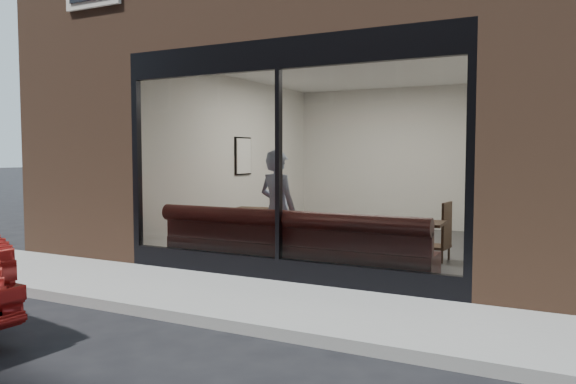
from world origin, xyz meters
The scene contains 21 objects.
ground centered at (0.00, 0.00, 0.00)m, with size 120.00×120.00×0.00m, color black.
sidewalk_near centered at (0.00, 1.00, 0.01)m, with size 40.00×2.00×0.01m, color gray.
kerb_near centered at (0.00, -0.05, 0.06)m, with size 40.00×0.10×0.12m, color gray.
host_building_pier_left centered at (-3.75, 8.00, 1.60)m, with size 2.50×12.00×3.20m, color brown.
host_building_backfill centered at (0.00, 11.00, 1.60)m, with size 5.00×6.00×3.20m, color brown.
cafe_floor centered at (0.00, 5.00, 0.02)m, with size 6.00×6.00×0.00m, color #2D2D30.
cafe_ceiling centered at (0.00, 5.00, 3.19)m, with size 6.00×6.00×0.00m, color white.
cafe_wall_back centered at (0.00, 7.99, 1.60)m, with size 5.00×5.00×0.00m, color silver.
cafe_wall_left centered at (-2.49, 5.00, 1.60)m, with size 6.00×6.00×0.00m, color silver.
cafe_wall_right centered at (2.49, 5.00, 1.60)m, with size 6.00×6.00×0.00m, color silver.
storefront_kick centered at (0.00, 2.05, 0.15)m, with size 5.00×0.10×0.30m, color black.
storefront_header centered at (0.00, 2.05, 3.00)m, with size 5.00×0.10×0.40m, color black.
storefront_mullion centered at (0.00, 2.05, 1.55)m, with size 0.06×0.10×2.50m, color black.
storefront_glass centered at (0.00, 2.02, 1.55)m, with size 4.80×4.80×0.00m, color white.
banquette centered at (0.00, 2.45, 0.23)m, with size 4.00×0.55×0.45m, color #361513.
person centered at (-0.39, 2.74, 0.88)m, with size 0.64×0.42×1.75m, color #A1B5D7.
cafe_table_left centered at (-1.48, 3.77, 0.74)m, with size 0.62×0.62×0.04m, color black.
cafe_table_right centered at (1.61, 3.22, 0.74)m, with size 0.61×0.61×0.04m, color black.
cafe_chair_left centered at (-1.46, 4.40, 0.24)m, with size 0.44×0.44×0.04m, color black.
cafe_chair_right centered at (1.55, 4.35, 0.24)m, with size 0.43×0.43×0.04m, color black.
wall_poster centered at (-2.45, 5.12, 1.66)m, with size 0.02×0.52×0.70m, color white.
Camera 1 is at (3.52, -4.49, 1.70)m, focal length 35.00 mm.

